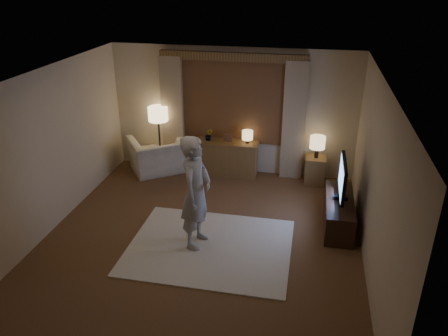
% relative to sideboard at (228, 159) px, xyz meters
% --- Properties ---
extents(room, '(5.04, 5.54, 2.64)m').
position_rel_sideboard_xyz_m(room, '(0.05, -2.00, 0.98)').
color(room, brown).
rests_on(room, ground).
extents(rug, '(2.50, 2.00, 0.02)m').
position_rel_sideboard_xyz_m(rug, '(0.23, -2.65, -0.34)').
color(rug, beige).
rests_on(rug, floor).
extents(sideboard, '(1.20, 0.40, 0.70)m').
position_rel_sideboard_xyz_m(sideboard, '(0.00, 0.00, 0.00)').
color(sideboard, brown).
rests_on(sideboard, floor).
extents(picture_frame, '(0.16, 0.02, 0.20)m').
position_rel_sideboard_xyz_m(picture_frame, '(-0.00, 0.00, 0.45)').
color(picture_frame, brown).
rests_on(picture_frame, sideboard).
extents(plant, '(0.17, 0.13, 0.30)m').
position_rel_sideboard_xyz_m(plant, '(-0.40, 0.00, 0.50)').
color(plant, '#999999').
rests_on(plant, sideboard).
extents(table_lamp_sideboard, '(0.22, 0.22, 0.30)m').
position_rel_sideboard_xyz_m(table_lamp_sideboard, '(0.40, 0.00, 0.55)').
color(table_lamp_sideboard, black).
rests_on(table_lamp_sideboard, sideboard).
extents(floor_lamp, '(0.40, 0.40, 1.38)m').
position_rel_sideboard_xyz_m(floor_lamp, '(-1.47, 0.00, 0.81)').
color(floor_lamp, black).
rests_on(floor_lamp, floor).
extents(armchair, '(1.49, 1.46, 0.73)m').
position_rel_sideboard_xyz_m(armchair, '(-1.47, -0.11, 0.02)').
color(armchair, beige).
rests_on(armchair, floor).
extents(side_table, '(0.40, 0.40, 0.56)m').
position_rel_sideboard_xyz_m(side_table, '(1.79, -0.05, -0.07)').
color(side_table, brown).
rests_on(side_table, floor).
extents(table_lamp_side, '(0.30, 0.30, 0.44)m').
position_rel_sideboard_xyz_m(table_lamp_side, '(1.79, -0.05, 0.52)').
color(table_lamp_side, black).
rests_on(table_lamp_side, side_table).
extents(tv_stand, '(0.45, 1.40, 0.50)m').
position_rel_sideboard_xyz_m(tv_stand, '(2.20, -1.59, -0.10)').
color(tv_stand, black).
rests_on(tv_stand, floor).
extents(tv, '(0.23, 0.94, 0.68)m').
position_rel_sideboard_xyz_m(tv, '(2.20, -1.59, 0.53)').
color(tv, black).
rests_on(tv, tv_stand).
extents(person, '(0.52, 0.71, 1.79)m').
position_rel_sideboard_xyz_m(person, '(0.02, -2.60, 0.57)').
color(person, '#A5A199').
rests_on(person, rug).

